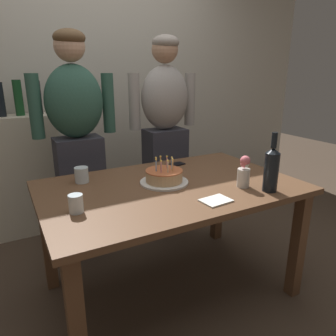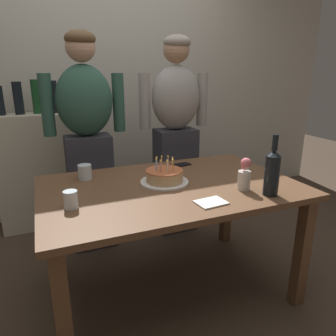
{
  "view_description": "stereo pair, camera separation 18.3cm",
  "coord_description": "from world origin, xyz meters",
  "px_view_note": "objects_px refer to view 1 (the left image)",
  "views": [
    {
      "loc": [
        -0.85,
        -1.52,
        1.38
      ],
      "look_at": [
        -0.01,
        0.02,
        0.84
      ],
      "focal_mm": 33.25,
      "sensor_mm": 36.0,
      "label": 1
    },
    {
      "loc": [
        -0.68,
        -1.6,
        1.38
      ],
      "look_at": [
        -0.01,
        0.02,
        0.84
      ],
      "focal_mm": 33.25,
      "sensor_mm": 36.0,
      "label": 2
    }
  ],
  "objects_px": {
    "birthday_cake": "(164,177)",
    "water_glass_far": "(82,175)",
    "napkin_stack": "(216,201)",
    "water_glass_near": "(76,204)",
    "person_man_bearded": "(78,144)",
    "cell_phone": "(175,165)",
    "person_woman_cardigan": "(165,135)",
    "wine_bottle": "(271,169)",
    "flower_vase": "(244,172)"
  },
  "relations": [
    {
      "from": "water_glass_far",
      "to": "wine_bottle",
      "type": "relative_size",
      "value": 0.28
    },
    {
      "from": "person_man_bearded",
      "to": "person_woman_cardigan",
      "type": "bearing_deg",
      "value": -180.0
    },
    {
      "from": "person_man_bearded",
      "to": "cell_phone",
      "type": "bearing_deg",
      "value": 142.88
    },
    {
      "from": "wine_bottle",
      "to": "flower_vase",
      "type": "height_order",
      "value": "wine_bottle"
    },
    {
      "from": "birthday_cake",
      "to": "water_glass_far",
      "type": "xyz_separation_m",
      "value": [
        -0.43,
        0.25,
        0.01
      ]
    },
    {
      "from": "water_glass_near",
      "to": "cell_phone",
      "type": "xyz_separation_m",
      "value": [
        0.8,
        0.46,
        -0.04
      ]
    },
    {
      "from": "cell_phone",
      "to": "person_woman_cardigan",
      "type": "distance_m",
      "value": 0.48
    },
    {
      "from": "cell_phone",
      "to": "birthday_cake",
      "type": "bearing_deg",
      "value": -138.05
    },
    {
      "from": "birthday_cake",
      "to": "flower_vase",
      "type": "bearing_deg",
      "value": -35.99
    },
    {
      "from": "birthday_cake",
      "to": "napkin_stack",
      "type": "relative_size",
      "value": 1.91
    },
    {
      "from": "napkin_stack",
      "to": "flower_vase",
      "type": "bearing_deg",
      "value": 20.28
    },
    {
      "from": "wine_bottle",
      "to": "flower_vase",
      "type": "xyz_separation_m",
      "value": [
        -0.08,
        0.12,
        -0.04
      ]
    },
    {
      "from": "water_glass_far",
      "to": "napkin_stack",
      "type": "height_order",
      "value": "water_glass_far"
    },
    {
      "from": "person_man_bearded",
      "to": "person_woman_cardigan",
      "type": "relative_size",
      "value": 1.0
    },
    {
      "from": "wine_bottle",
      "to": "napkin_stack",
      "type": "bearing_deg",
      "value": 176.13
    },
    {
      "from": "person_man_bearded",
      "to": "napkin_stack",
      "type": "bearing_deg",
      "value": 111.6
    },
    {
      "from": "water_glass_far",
      "to": "person_man_bearded",
      "type": "height_order",
      "value": "person_man_bearded"
    },
    {
      "from": "water_glass_far",
      "to": "person_woman_cardigan",
      "type": "height_order",
      "value": "person_woman_cardigan"
    },
    {
      "from": "water_glass_near",
      "to": "flower_vase",
      "type": "height_order",
      "value": "flower_vase"
    },
    {
      "from": "birthday_cake",
      "to": "water_glass_near",
      "type": "height_order",
      "value": "birthday_cake"
    },
    {
      "from": "napkin_stack",
      "to": "water_glass_near",
      "type": "bearing_deg",
      "value": 162.38
    },
    {
      "from": "napkin_stack",
      "to": "person_man_bearded",
      "type": "bearing_deg",
      "value": 111.6
    },
    {
      "from": "cell_phone",
      "to": "person_man_bearded",
      "type": "relative_size",
      "value": 0.09
    },
    {
      "from": "wine_bottle",
      "to": "napkin_stack",
      "type": "xyz_separation_m",
      "value": [
        -0.35,
        0.02,
        -0.13
      ]
    },
    {
      "from": "napkin_stack",
      "to": "person_man_bearded",
      "type": "xyz_separation_m",
      "value": [
        -0.44,
        1.11,
        0.13
      ]
    },
    {
      "from": "person_woman_cardigan",
      "to": "flower_vase",
      "type": "bearing_deg",
      "value": 88.79
    },
    {
      "from": "wine_bottle",
      "to": "water_glass_far",
      "type": "bearing_deg",
      "value": 143.92
    },
    {
      "from": "water_glass_far",
      "to": "flower_vase",
      "type": "xyz_separation_m",
      "value": [
        0.81,
        -0.53,
        0.04
      ]
    },
    {
      "from": "wine_bottle",
      "to": "flower_vase",
      "type": "bearing_deg",
      "value": 123.83
    },
    {
      "from": "napkin_stack",
      "to": "person_woman_cardigan",
      "type": "distance_m",
      "value": 1.16
    },
    {
      "from": "birthday_cake",
      "to": "cell_phone",
      "type": "xyz_separation_m",
      "value": [
        0.24,
        0.3,
        -0.03
      ]
    },
    {
      "from": "napkin_stack",
      "to": "birthday_cake",
      "type": "bearing_deg",
      "value": 105.8
    },
    {
      "from": "person_woman_cardigan",
      "to": "cell_phone",
      "type": "bearing_deg",
      "value": 70.65
    },
    {
      "from": "water_glass_near",
      "to": "cell_phone",
      "type": "height_order",
      "value": "water_glass_near"
    },
    {
      "from": "birthday_cake",
      "to": "cell_phone",
      "type": "height_order",
      "value": "birthday_cake"
    },
    {
      "from": "birthday_cake",
      "to": "napkin_stack",
      "type": "distance_m",
      "value": 0.39
    },
    {
      "from": "birthday_cake",
      "to": "water_glass_far",
      "type": "height_order",
      "value": "birthday_cake"
    },
    {
      "from": "flower_vase",
      "to": "person_woman_cardigan",
      "type": "height_order",
      "value": "person_woman_cardigan"
    },
    {
      "from": "person_woman_cardigan",
      "to": "wine_bottle",
      "type": "bearing_deg",
      "value": 93.12
    },
    {
      "from": "water_glass_near",
      "to": "napkin_stack",
      "type": "xyz_separation_m",
      "value": [
        0.67,
        -0.21,
        -0.04
      ]
    },
    {
      "from": "water_glass_far",
      "to": "napkin_stack",
      "type": "distance_m",
      "value": 0.83
    },
    {
      "from": "wine_bottle",
      "to": "person_man_bearded",
      "type": "distance_m",
      "value": 1.39
    },
    {
      "from": "person_woman_cardigan",
      "to": "person_man_bearded",
      "type": "bearing_deg",
      "value": 0.0
    },
    {
      "from": "water_glass_near",
      "to": "water_glass_far",
      "type": "relative_size",
      "value": 0.95
    },
    {
      "from": "water_glass_far",
      "to": "napkin_stack",
      "type": "xyz_separation_m",
      "value": [
        0.54,
        -0.63,
        -0.04
      ]
    },
    {
      "from": "napkin_stack",
      "to": "person_man_bearded",
      "type": "relative_size",
      "value": 0.09
    },
    {
      "from": "person_woman_cardigan",
      "to": "napkin_stack",
      "type": "bearing_deg",
      "value": 75.25
    },
    {
      "from": "birthday_cake",
      "to": "water_glass_near",
      "type": "xyz_separation_m",
      "value": [
        -0.56,
        -0.16,
        0.01
      ]
    },
    {
      "from": "water_glass_far",
      "to": "flower_vase",
      "type": "relative_size",
      "value": 0.51
    },
    {
      "from": "water_glass_near",
      "to": "wine_bottle",
      "type": "relative_size",
      "value": 0.27
    }
  ]
}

